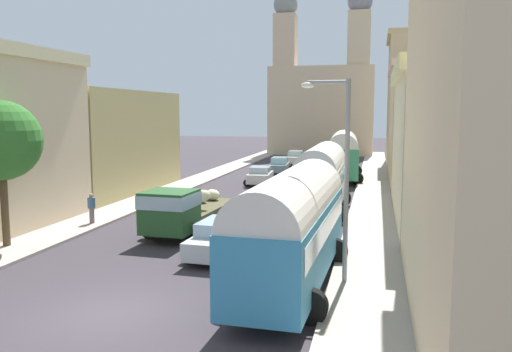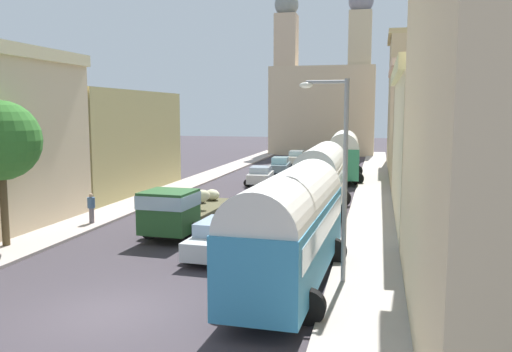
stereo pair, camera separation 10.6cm
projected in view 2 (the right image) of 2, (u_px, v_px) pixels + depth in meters
The scene contains 22 objects.
ground_plane at pixel (279, 186), 41.39m from camera, with size 154.00×154.00×0.00m, color #3A343A.
sidewalk_left at pixel (193, 182), 43.02m from camera, with size 2.50×70.00×0.14m, color #B0A097.
sidewalk_right at pixel (373, 188), 39.74m from camera, with size 2.50×70.00×0.14m, color #B4AA9F.
building_left_2 at pixel (117, 143), 37.25m from camera, with size 4.12×13.84×7.26m.
building_right_1 at pixel (451, 144), 27.90m from camera, with size 6.16×14.80×8.21m.
building_right_2 at pixel (420, 124), 42.70m from camera, with size 5.13×14.29×9.49m.
building_right_3 at pixel (418, 101), 55.02m from camera, with size 6.46×10.17×13.73m.
distant_church at pixel (323, 102), 71.21m from camera, with size 13.84×7.40×21.45m.
parked_bus_0 at pixel (291, 223), 17.38m from camera, with size 3.42×9.60×3.90m.
parked_bus_1 at pixel (321, 176), 29.97m from camera, with size 3.22×8.36×3.94m.
parked_bus_2 at pixel (344, 154), 44.48m from camera, with size 3.62×9.02×4.14m.
cargo_truck_0 at pixel (183, 209), 24.98m from camera, with size 3.33×7.51×2.32m.
car_0 at pixel (261, 176), 41.74m from camera, with size 2.50×3.81×1.47m.
car_1 at pixel (280, 165), 49.34m from camera, with size 2.39×4.20×1.55m.
car_2 at pixel (296, 158), 57.69m from camera, with size 2.33×4.38×1.51m.
car_3 at pixel (220, 238), 21.16m from camera, with size 2.48×4.27×1.50m.
car_4 at pixel (279, 194), 32.74m from camera, with size 2.30×4.15×1.46m.
car_5 at pixel (303, 180), 39.17m from camera, with size 2.16×3.92×1.47m.
car_6 at pixel (322, 162), 53.17m from camera, with size 2.39×3.93×1.46m.
pedestrian_1 at pixel (91, 207), 26.88m from camera, with size 0.44×0.44×1.68m.
streetlamp_near at pixel (339, 165), 17.32m from camera, with size 1.63×0.28×6.90m.
roadside_tree_0 at pixel (0, 141), 21.95m from camera, with size 3.37×3.37×6.33m.
Camera 2 is at (7.55, -13.32, 5.86)m, focal length 36.81 mm.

